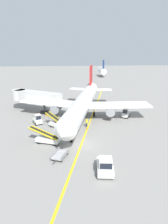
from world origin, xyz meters
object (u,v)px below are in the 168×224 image
(airliner, at_px, (83,103))
(jet_bridge, at_px, (33,97))
(baggage_tug_near_wing, at_px, (38,120))
(belt_loader_aft_hold, at_px, (58,124))
(safety_cone_wingtip_left, at_px, (87,128))
(baggage_tug_by_cargo_door, at_px, (126,113))
(baggage_cart_loaded, at_px, (60,155))
(pushback_tug, at_px, (105,166))
(belt_loader_forward_hold, at_px, (47,139))
(ground_crew_marshaller, at_px, (87,122))
(safety_cone_wingtip_right, at_px, (38,113))
(safety_cone_nose_left, at_px, (47,115))
(safety_cone_nose_right, at_px, (82,115))

(airliner, height_order, jet_bridge, airliner)
(airliner, height_order, baggage_tug_near_wing, airliner)
(belt_loader_aft_hold, height_order, safety_cone_wingtip_left, belt_loader_aft_hold)
(baggage_tug_by_cargo_door, xyz_separation_m, baggage_cart_loaded, (-13.91, -16.19, -0.46))
(baggage_tug_by_cargo_door, bearing_deg, pushback_tug, -112.55)
(baggage_cart_loaded, relative_size, safety_cone_wingtip_left, 8.57)
(belt_loader_forward_hold, bearing_deg, airliner, 59.77)
(ground_crew_marshaller, relative_size, safety_cone_wingtip_right, 3.86)
(airliner, height_order, ground_crew_marshaller, airliner)
(airliner, relative_size, belt_loader_aft_hold, 7.84)
(ground_crew_marshaller, relative_size, safety_cone_wingtip_left, 3.86)
(belt_loader_aft_hold, relative_size, safety_cone_wingtip_left, 10.11)
(jet_bridge, distance_m, baggage_cart_loaded, 24.04)
(baggage_tug_near_wing, relative_size, baggage_cart_loaded, 0.72)
(baggage_tug_by_cargo_door, xyz_separation_m, belt_loader_forward_hold, (-16.02, -11.32, -0.15))
(safety_cone_wingtip_left, bearing_deg, ground_crew_marshaller, 85.78)
(pushback_tug, xyz_separation_m, safety_cone_nose_left, (-8.70, 23.03, -0.77))
(airliner, relative_size, safety_cone_nose_left, 79.30)
(belt_loader_forward_hold, bearing_deg, safety_cone_nose_left, 94.75)
(baggage_tug_by_cargo_door, height_order, belt_loader_aft_hold, belt_loader_aft_hold)
(baggage_tug_near_wing, xyz_separation_m, safety_cone_wingtip_right, (-0.72, 6.47, -0.71))
(airliner, height_order, safety_cone_nose_left, airliner)
(safety_cone_nose_left, xyz_separation_m, safety_cone_wingtip_right, (-2.08, 1.48, 0.00))
(safety_cone_nose_right, relative_size, safety_cone_wingtip_left, 1.00)
(jet_bridge, distance_m, safety_cone_wingtip_right, 4.41)
(baggage_cart_loaded, bearing_deg, airliner, 74.19)
(safety_cone_wingtip_left, bearing_deg, safety_cone_nose_right, 92.06)
(jet_bridge, relative_size, safety_cone_wingtip_left, 27.74)
(ground_crew_marshaller, bearing_deg, safety_cone_wingtip_left, -94.22)
(safety_cone_wingtip_right, bearing_deg, safety_cone_wingtip_left, -45.25)
(belt_loader_forward_hold, bearing_deg, ground_crew_marshaller, 42.60)
(safety_cone_wingtip_left, bearing_deg, belt_loader_aft_hold, 165.43)
(airliner, bearing_deg, jet_bridge, 150.23)
(pushback_tug, xyz_separation_m, baggage_cart_loaded, (-5.43, 4.23, -0.53))
(belt_loader_aft_hold, bearing_deg, safety_cone_nose_left, 110.02)
(belt_loader_forward_hold, bearing_deg, baggage_tug_by_cargo_door, 35.26)
(safety_cone_nose_left, distance_m, safety_cone_wingtip_left, 11.89)
(safety_cone_nose_left, bearing_deg, belt_loader_forward_hold, -85.25)
(baggage_tug_by_cargo_door, distance_m, safety_cone_nose_left, 17.39)
(safety_cone_nose_right, distance_m, safety_cone_wingtip_right, 10.16)
(baggage_tug_near_wing, bearing_deg, baggage_cart_loaded, -71.50)
(ground_crew_marshaller, relative_size, safety_cone_nose_right, 3.86)
(safety_cone_wingtip_right, bearing_deg, belt_loader_aft_hold, -61.71)
(pushback_tug, xyz_separation_m, ground_crew_marshaller, (-0.54, 15.52, -0.08))
(safety_cone_wingtip_left, bearing_deg, jet_bridge, 131.47)
(baggage_tug_near_wing, bearing_deg, ground_crew_marshaller, -14.88)
(belt_loader_forward_hold, height_order, ground_crew_marshaller, belt_loader_forward_hold)
(jet_bridge, xyz_separation_m, pushback_tug, (12.00, -27.15, -2.55))
(belt_loader_forward_hold, distance_m, safety_cone_nose_right, 14.57)
(belt_loader_aft_hold, xyz_separation_m, safety_cone_nose_left, (-2.68, 7.34, -0.56))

